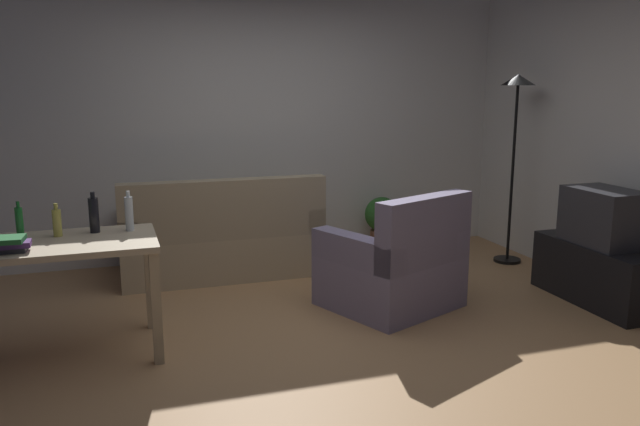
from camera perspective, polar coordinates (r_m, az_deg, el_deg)
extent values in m
cube|color=tan|center=(4.52, 0.75, -10.79)|extent=(5.20, 4.40, 0.02)
cube|color=silver|center=(6.32, -5.67, 8.27)|extent=(5.20, 0.10, 2.70)
cube|color=silver|center=(5.60, 27.09, 6.63)|extent=(0.10, 4.40, 2.70)
cube|color=tan|center=(5.87, -9.07, -3.46)|extent=(1.78, 0.84, 0.40)
cube|color=tan|center=(5.44, -8.67, 0.32)|extent=(1.78, 0.16, 0.52)
cube|color=tan|center=(5.97, -1.46, -0.01)|extent=(0.16, 0.84, 0.22)
cube|color=tan|center=(5.74, -17.19, -1.01)|extent=(0.16, 0.84, 0.22)
cube|color=black|center=(5.48, 24.11, -5.03)|extent=(0.44, 1.10, 0.48)
cube|color=#2D2D33|center=(5.37, 24.52, -0.32)|extent=(0.40, 0.60, 0.44)
cube|color=black|center=(5.51, 26.10, -0.18)|extent=(0.01, 0.52, 0.36)
cylinder|color=black|center=(6.46, 16.71, -4.13)|extent=(0.26, 0.26, 0.03)
cylinder|color=black|center=(6.29, 17.17, 3.40)|extent=(0.03, 0.03, 1.68)
cone|color=black|center=(6.23, 17.66, 11.52)|extent=(0.32, 0.32, 0.10)
cube|color=#C6B28E|center=(4.22, -22.90, -2.66)|extent=(1.21, 0.72, 0.04)
cube|color=tan|center=(4.03, -14.72, -8.44)|extent=(0.06, 0.06, 0.72)
cube|color=tan|center=(4.61, -15.30, -5.88)|extent=(0.06, 0.06, 0.72)
cylinder|color=brown|center=(6.60, 5.63, -2.49)|extent=(0.24, 0.24, 0.22)
sphere|color=#2D6B28|center=(6.54, 5.68, -0.11)|extent=(0.36, 0.36, 0.36)
cube|color=gray|center=(4.98, 6.36, -6.16)|extent=(1.16, 1.12, 0.40)
cube|color=slate|center=(4.64, 9.56, -1.68)|extent=(0.89, 0.50, 0.52)
cube|color=gray|center=(5.16, 9.24, -2.02)|extent=(0.47, 0.84, 0.22)
cube|color=gray|center=(4.64, 3.33, -3.46)|extent=(0.47, 0.84, 0.22)
cylinder|color=#1E722D|center=(4.43, -25.76, -0.75)|extent=(0.05, 0.05, 0.19)
cylinder|color=#1E722D|center=(4.41, -25.89, 0.71)|extent=(0.02, 0.02, 0.04)
cylinder|color=#BCB24C|center=(4.34, -22.89, -0.85)|extent=(0.05, 0.05, 0.17)
cylinder|color=#BCB24C|center=(4.31, -23.00, 0.55)|extent=(0.02, 0.02, 0.04)
cylinder|color=black|center=(4.36, -19.95, -0.20)|extent=(0.06, 0.06, 0.23)
cylinder|color=black|center=(4.33, -20.07, 1.56)|extent=(0.03, 0.03, 0.04)
cylinder|color=silver|center=(4.33, -17.04, -0.08)|extent=(0.05, 0.05, 0.23)
cylinder|color=silver|center=(4.31, -17.15, 1.67)|extent=(0.02, 0.02, 0.04)
cube|color=#333338|center=(4.07, -26.70, -3.00)|extent=(0.23, 0.14, 0.03)
cube|color=#593372|center=(4.05, -26.59, -2.61)|extent=(0.24, 0.13, 0.03)
cube|color=#236B33|center=(4.05, -26.92, -2.20)|extent=(0.23, 0.18, 0.03)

